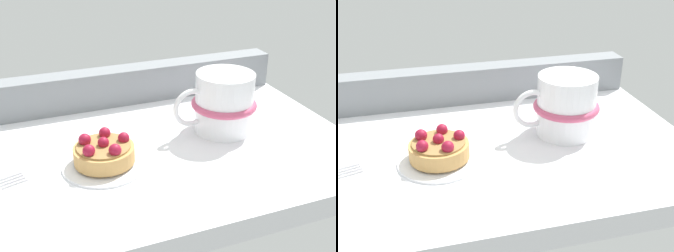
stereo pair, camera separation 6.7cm
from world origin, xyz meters
The scene contains 5 objects.
ground_plane centered at (0.00, 0.00, -1.75)cm, with size 68.10×42.40×3.51cm, color white.
window_rail_back centered at (0.00, 18.89, 3.40)cm, with size 66.74×4.61×6.80cm, color gray.
dessert_plate centered at (-6.37, -2.83, 0.35)cm, with size 12.50×12.50×0.74cm.
raspberry_tart centered at (-6.37, -2.84, 2.27)cm, with size 8.86×8.86×4.05cm.
coffee_mug centered at (14.77, 1.12, 5.02)cm, with size 14.46×10.83×10.10cm.
Camera 2 is at (-11.10, -59.09, 33.64)cm, focal length 46.61 mm.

